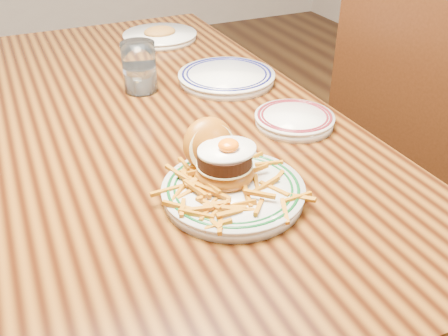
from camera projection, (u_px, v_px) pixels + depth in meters
name	position (u px, v px, depth m)	size (l,w,h in m)	color
floor	(169.00, 321.00, 1.62)	(6.00, 6.00, 0.00)	black
table	(154.00, 145.00, 1.27)	(0.85, 1.60, 0.75)	black
chair_right	(412.00, 134.00, 1.60)	(0.56, 0.56, 0.99)	#391B0C
main_plate	(229.00, 178.00, 0.92)	(0.26, 0.27, 0.13)	silver
side_plate	(294.00, 119.00, 1.16)	(0.19, 0.19, 0.03)	silver
rear_plate	(227.00, 77.00, 1.38)	(0.27, 0.27, 0.03)	silver
water_glass	(140.00, 70.00, 1.31)	(0.09, 0.09, 0.13)	white
far_plate	(160.00, 36.00, 1.70)	(0.25, 0.25, 0.04)	silver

